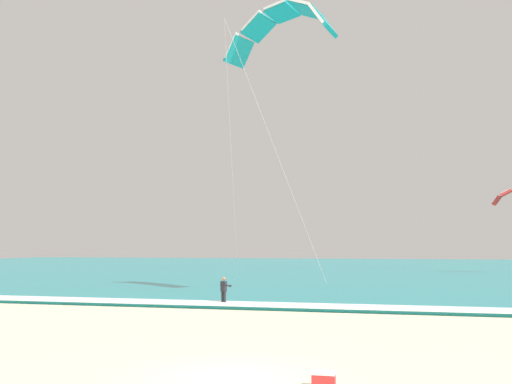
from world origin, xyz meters
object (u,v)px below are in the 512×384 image
Objects in this scene: cooler_box at (324,380)px; kite_primary at (279,25)px; surfboard at (224,306)px; kitesurfer at (224,290)px.

kite_primary is at bearing 103.59° from cooler_box.
kite_primary is 28.43m from cooler_box.
surfboard is at bearing 114.53° from cooler_box.
kitesurfer is 2.91× the size of cooler_box.
cooler_box reaches higher than surfboard.
surfboard is at bearing -120.27° from kite_primary.
kite_primary reaches higher than kitesurfer.
surfboard is 0.85× the size of kitesurfer.
kitesurfer reaches higher than surfboard.
surfboard is at bearing -117.83° from kitesurfer.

